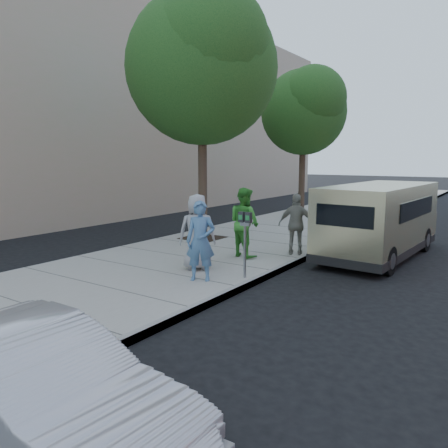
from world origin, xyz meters
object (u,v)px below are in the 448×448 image
Objects in this scene: tree_far at (305,108)px; van at (380,219)px; parking_meter at (245,230)px; sedan at (32,392)px; person_gray_shirt at (197,232)px; tree_near at (203,62)px; person_striped_polo at (297,224)px; person_officer at (201,241)px; person_green_shirt at (244,222)px.

van is at bearing -51.64° from tree_far.
van is at bearing 67.81° from parking_meter.
van reaches higher than parking_meter.
sedan is 2.05× the size of person_gray_shirt.
tree_near reaches higher than person_striped_polo.
person_officer reaches higher than parking_meter.
van reaches higher than person_green_shirt.
tree_near reaches higher than sedan.
parking_meter is 0.79× the size of person_green_shirt.
tree_near is 6.01m from person_gray_shirt.
tree_near is 6.94m from van.
sedan is 1.99× the size of person_green_shirt.
tree_near is 5.32× the size of parking_meter.
parking_meter is 0.97m from person_officer.
person_green_shirt reaches higher than sedan.
tree_far is 10.21m from person_green_shirt.
person_striped_polo is at bearing 90.05° from parking_meter.
person_green_shirt is at bearing 21.01° from person_striped_polo.
sedan is 2.14× the size of person_officer.
person_gray_shirt is (-1.28, 0.02, -0.15)m from parking_meter.
sedan is (1.21, -5.70, -0.59)m from parking_meter.
parking_meter is 5.86m from sedan.
tree_near reaches higher than person_gray_shirt.
tree_far is 9.19m from van.
van is (1.68, 4.33, -0.13)m from parking_meter.
van reaches higher than sedan.
sedan is 6.25m from person_gray_shirt.
person_officer is at bearing -135.75° from parking_meter.
parking_meter is 0.81× the size of person_gray_shirt.
tree_near reaches higher than parking_meter.
person_officer is at bearing -76.20° from tree_far.
tree_far is 11.74m from person_gray_shirt.
person_striped_polo is at bearing -150.70° from person_gray_shirt.
tree_near is at bearing -164.74° from van.
tree_far is 17.76m from sedan.
sedan is at bearing 126.51° from person_green_shirt.
tree_near reaches higher than person_green_shirt.
tree_far is 4.59× the size of parking_meter.
tree_far is 3.88× the size of person_officer.
tree_far is 9.70m from person_striped_polo.
van is at bearing -3.12° from sedan.
person_gray_shirt is 2.96m from person_striped_polo.
person_green_shirt is (-1.07, 1.74, -0.13)m from parking_meter.
parking_meter is 0.40× the size of sedan.
sedan is 5.38m from person_officer.
person_striped_polo is at bearing -132.98° from van.
tree_near reaches higher than van.
person_green_shirt is at bearing -132.98° from person_gray_shirt.
parking_meter is at bearing 143.14° from person_gray_shirt.
parking_meter reaches higher than sedan.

